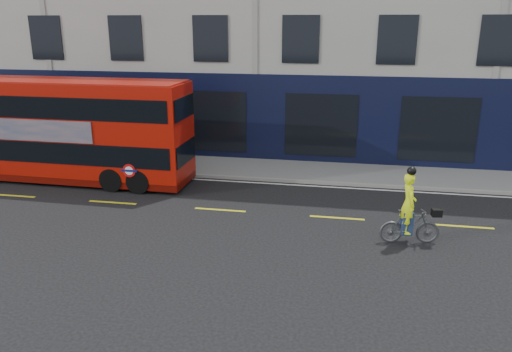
# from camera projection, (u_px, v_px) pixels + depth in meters

# --- Properties ---
(ground) EXTENTS (120.00, 120.00, 0.00)m
(ground) POSITION_uv_depth(u_px,v_px,m) (208.00, 227.00, 15.84)
(ground) COLOR black
(ground) RESTS_ON ground
(pavement) EXTENTS (60.00, 3.00, 0.12)m
(pavement) POSITION_uv_depth(u_px,v_px,m) (249.00, 168.00, 21.93)
(pavement) COLOR slate
(pavement) RESTS_ON ground
(kerb) EXTENTS (60.00, 0.12, 0.13)m
(kerb) POSITION_uv_depth(u_px,v_px,m) (242.00, 178.00, 20.52)
(kerb) COLOR gray
(kerb) RESTS_ON ground
(road_edge_line) EXTENTS (58.00, 0.10, 0.01)m
(road_edge_line) POSITION_uv_depth(u_px,v_px,m) (240.00, 182.00, 20.25)
(road_edge_line) COLOR silver
(road_edge_line) RESTS_ON ground
(lane_dashes) EXTENTS (58.00, 0.12, 0.01)m
(lane_dashes) POSITION_uv_depth(u_px,v_px,m) (220.00, 210.00, 17.25)
(lane_dashes) COLOR gold
(lane_dashes) RESTS_ON ground
(bus) EXTENTS (10.17, 2.51, 4.08)m
(bus) POSITION_uv_depth(u_px,v_px,m) (66.00, 130.00, 19.94)
(bus) COLOR #A91106
(bus) RESTS_ON ground
(cyclist) EXTENTS (1.79, 0.74, 2.34)m
(cyclist) POSITION_uv_depth(u_px,v_px,m) (409.00, 218.00, 14.47)
(cyclist) COLOR #494C4E
(cyclist) RESTS_ON ground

